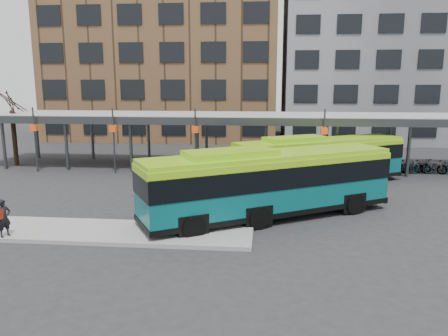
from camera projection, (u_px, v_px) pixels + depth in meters
ground at (224, 216)px, 21.85m from camera, size 120.00×120.00×0.00m
boarding_island at (95, 231)px, 19.42m from camera, size 14.00×3.00×0.18m
canopy at (239, 118)px, 33.66m from camera, size 40.00×6.53×4.80m
tree at (14, 135)px, 34.78m from camera, size 1.64×1.64×5.60m
building_brick at (166, 44)px, 51.89m from camera, size 26.00×14.00×22.00m
building_grey at (391, 51)px, 49.65m from camera, size 24.00×14.00×20.00m
bus_front at (269, 182)px, 21.30m from camera, size 12.46×8.78×3.54m
bus_rear at (319, 159)px, 28.34m from camera, size 11.46×7.95×3.24m
pedestrian at (4, 218)px, 18.38m from camera, size 0.62×0.70×1.62m
bike_rack at (414, 166)px, 32.21m from camera, size 5.49×1.69×1.08m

